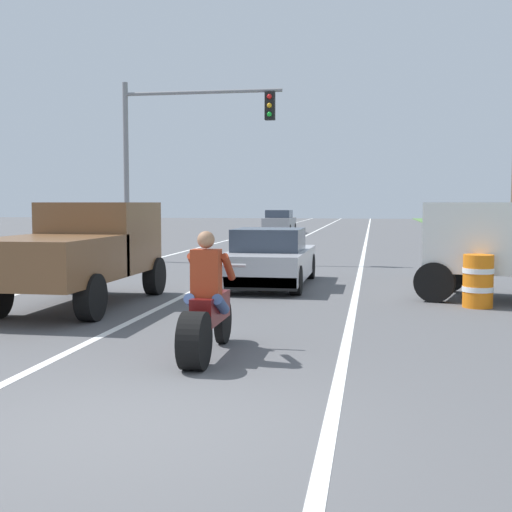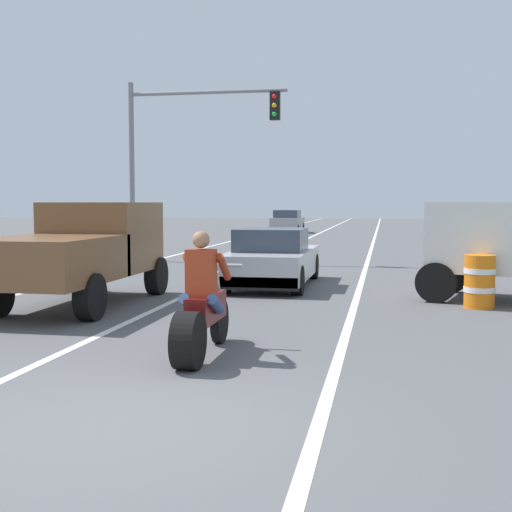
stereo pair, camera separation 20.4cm
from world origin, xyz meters
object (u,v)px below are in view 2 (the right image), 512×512
at_px(pickup_truck_left_lane_brown, 83,248).
at_px(construction_barrel_nearest, 479,281).
at_px(construction_barrel_mid, 450,263).
at_px(motorcycle_with_rider, 201,312).
at_px(distant_car_far_ahead, 288,221).
at_px(traffic_light_mast_near, 180,140).
at_px(sports_car_silver, 272,259).

relative_size(pickup_truck_left_lane_brown, construction_barrel_nearest, 4.80).
bearing_deg(construction_barrel_nearest, construction_barrel_mid, 92.43).
relative_size(motorcycle_with_rider, pickup_truck_left_lane_brown, 0.46).
bearing_deg(construction_barrel_nearest, pickup_truck_left_lane_brown, -172.02).
xyz_separation_m(pickup_truck_left_lane_brown, distant_car_far_ahead, (-0.57, 31.88, -0.33)).
height_order(pickup_truck_left_lane_brown, traffic_light_mast_near, traffic_light_mast_near).
relative_size(construction_barrel_nearest, distant_car_far_ahead, 0.25).
distance_m(motorcycle_with_rider, construction_barrel_nearest, 6.40).
bearing_deg(pickup_truck_left_lane_brown, construction_barrel_mid, 34.72).
bearing_deg(pickup_truck_left_lane_brown, traffic_light_mast_near, 96.15).
height_order(pickup_truck_left_lane_brown, construction_barrel_mid, pickup_truck_left_lane_brown).
height_order(sports_car_silver, distant_car_far_ahead, distant_car_far_ahead).
bearing_deg(traffic_light_mast_near, construction_barrel_mid, -29.69).
height_order(traffic_light_mast_near, distant_car_far_ahead, traffic_light_mast_near).
distance_m(pickup_truck_left_lane_brown, distant_car_far_ahead, 31.89).
height_order(construction_barrel_nearest, construction_barrel_mid, same).
distance_m(construction_barrel_mid, distant_car_far_ahead, 27.96).
height_order(sports_car_silver, pickup_truck_left_lane_brown, pickup_truck_left_lane_brown).
bearing_deg(sports_car_silver, construction_barrel_mid, 18.11).
bearing_deg(traffic_light_mast_near, pickup_truck_left_lane_brown, -83.85).
bearing_deg(construction_barrel_mid, pickup_truck_left_lane_brown, -145.28).
height_order(construction_barrel_nearest, distant_car_far_ahead, distant_car_far_ahead).
bearing_deg(motorcycle_with_rider, distant_car_far_ahead, 96.37).
relative_size(traffic_light_mast_near, construction_barrel_mid, 6.00).
xyz_separation_m(traffic_light_mast_near, distant_car_far_ahead, (0.49, 22.07, -3.28)).
distance_m(motorcycle_with_rider, distant_car_far_ahead, 36.03).
relative_size(sports_car_silver, pickup_truck_left_lane_brown, 0.90).
height_order(motorcycle_with_rider, sports_car_silver, motorcycle_with_rider).
bearing_deg(pickup_truck_left_lane_brown, construction_barrel_nearest, 7.98).
bearing_deg(pickup_truck_left_lane_brown, motorcycle_with_rider, -48.83).
height_order(motorcycle_with_rider, construction_barrel_mid, motorcycle_with_rider).
relative_size(construction_barrel_mid, distant_car_far_ahead, 0.25).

